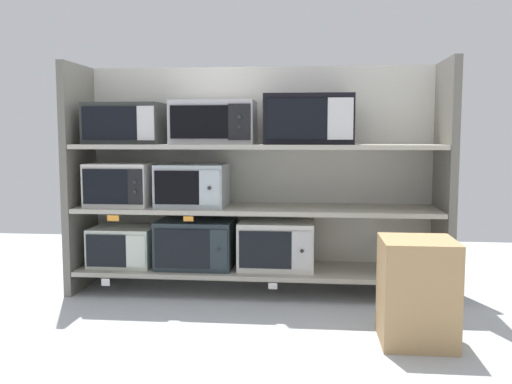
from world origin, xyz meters
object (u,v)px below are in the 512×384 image
Objects in this scene: microwave_0 at (123,246)px; microwave_1 at (196,243)px; microwave_3 at (122,184)px; microwave_6 at (214,123)px; microwave_4 at (193,185)px; microwave_5 at (126,124)px; microwave_7 at (309,120)px; shipping_carton at (417,291)px; microwave_2 at (276,245)px.

microwave_1 reaches higher than microwave_0.
microwave_3 is 0.77m from microwave_6.
microwave_0 is at bearing 180.00° from microwave_1.
microwave_1 is 0.40m from microwave_4.
microwave_7 is at bearing 0.00° from microwave_5.
microwave_6 is at bearing 145.23° from shipping_carton.
shipping_carton is (1.85, -0.84, -0.46)m from microwave_3.
microwave_2 is 0.87m from microwave_7.
microwave_6 is at bearing 0.11° from microwave_1.
microwave_1 is 0.66m from microwave_3.
microwave_5 reaches higher than microwave_4.
microwave_7 is (1.28, 0.00, 0.87)m from microwave_0.
microwave_2 is at bearing 179.99° from microwave_7.
microwave_1 is 0.84m from microwave_6.
microwave_5 is 1.24m from microwave_7.
microwave_2 is 0.70m from microwave_4.
microwave_7 is (1.24, 0.00, 0.02)m from microwave_5.
microwave_0 is at bearing -180.00° from microwave_7.
shipping_carton is at bearing -34.77° from microwave_6.
microwave_2 is at bearing 0.00° from microwave_5.
microwave_2 is (0.55, 0.00, -0.00)m from microwave_1.
microwave_1 is 1.14m from microwave_7.
microwave_5 is 0.60m from microwave_6.
microwave_1 is at bearing -0.00° from microwave_0.
microwave_0 is at bearing -179.98° from microwave_4.
shipping_carton is at bearing -24.32° from microwave_0.
microwave_0 is 0.78× the size of microwave_6.
microwave_5 is at bearing -179.99° from microwave_4.
microwave_2 is 0.98× the size of microwave_5.
microwave_0 is 0.94× the size of microwave_4.
microwave_5 is 2.18m from shipping_carton.
microwave_3 reaches higher than microwave_0.
microwave_6 is at bearing 0.01° from microwave_5.
microwave_6 is at bearing 0.02° from microwave_4.
microwave_0 is 1.55m from microwave_7.
microwave_7 is at bearing 0.01° from microwave_3.
microwave_7 is (0.76, 0.00, 0.84)m from microwave_1.
microwave_4 is 0.45m from microwave_6.
microwave_3 is at bearing -179.98° from microwave_4.
microwave_1 is 1.02× the size of microwave_2.
microwave_6 reaches higher than microwave_0.
microwave_3 is 0.93× the size of microwave_4.
microwave_1 is 0.89× the size of microwave_7.
microwave_1 is at bearing 0.00° from microwave_3.
microwave_2 reaches higher than microwave_0.
microwave_3 is 0.79× the size of shipping_carton.
microwave_3 reaches higher than microwave_1.
microwave_2 is at bearing 0.01° from microwave_0.
microwave_3 is 0.42m from microwave_5.
microwave_5 is (0.04, 0.00, 0.41)m from microwave_3.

